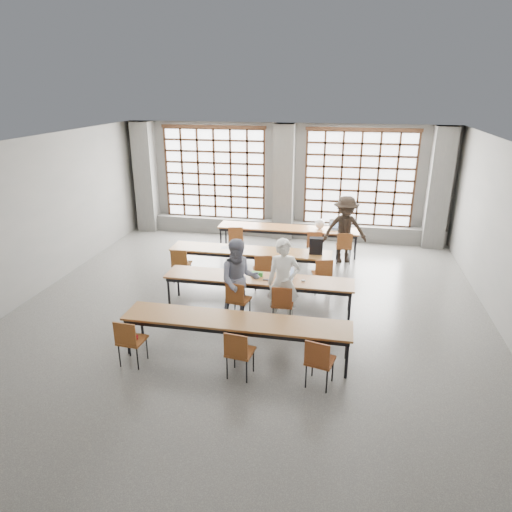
{
  "coord_description": "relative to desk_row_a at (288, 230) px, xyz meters",
  "views": [
    {
      "loc": [
        1.83,
        -8.52,
        4.54
      ],
      "look_at": [
        0.08,
        0.4,
        1.13
      ],
      "focal_mm": 32.0,
      "sensor_mm": 36.0,
      "label": 1
    }
  ],
  "objects": [
    {
      "name": "desk_row_a",
      "position": [
        0.0,
        0.0,
        0.0
      ],
      "size": [
        4.0,
        0.7,
        0.73
      ],
      "color": "brown",
      "rests_on": "floor"
    },
    {
      "name": "chair_front_right",
      "position": [
        0.45,
        -4.36,
        -0.13
      ],
      "size": [
        0.43,
        0.44,
        0.88
      ],
      "color": "maroon",
      "rests_on": "floor"
    },
    {
      "name": "chair_near_left",
      "position": [
        -1.89,
        -6.25,
        -0.13
      ],
      "size": [
        0.45,
        0.45,
        0.88
      ],
      "color": "brown",
      "rests_on": "floor"
    },
    {
      "name": "plastic_bag",
      "position": [
        0.9,
        0.05,
        0.21
      ],
      "size": [
        0.27,
        0.22,
        0.29
      ],
      "primitive_type": "ellipsoid",
      "rotation": [
        0.0,
        0.0,
        0.04
      ],
      "color": "white",
      "rests_on": "desk_row_a"
    },
    {
      "name": "paper_sheet_a",
      "position": [
        -1.27,
        -2.02,
        0.07
      ],
      "size": [
        0.3,
        0.21,
        0.0
      ],
      "primitive_type": "cube",
      "rotation": [
        0.0,
        0.0,
        -0.01
      ],
      "color": "silver",
      "rests_on": "desk_row_b"
    },
    {
      "name": "phone",
      "position": [
        0.03,
        -3.83,
        0.07
      ],
      "size": [
        0.14,
        0.08,
        0.01
      ],
      "primitive_type": "cube",
      "rotation": [
        0.0,
        0.0,
        0.19
      ],
      "color": "black",
      "rests_on": "desk_row_c"
    },
    {
      "name": "wall_back",
      "position": [
        -0.32,
        1.59,
        1.09
      ],
      "size": [
        10.0,
        0.0,
        10.0
      ],
      "primitive_type": "plane",
      "rotation": [
        1.57,
        0.0,
        0.0
      ],
      "color": "slate",
      "rests_on": "floor"
    },
    {
      "name": "chair_back_left",
      "position": [
        -1.38,
        -0.63,
        -0.13
      ],
      "size": [
        0.49,
        0.5,
        0.88
      ],
      "color": "brown",
      "rests_on": "floor"
    },
    {
      "name": "backpack",
      "position": [
        0.93,
        -2.02,
        0.27
      ],
      "size": [
        0.34,
        0.23,
        0.4
      ],
      "primitive_type": "cube",
      "rotation": [
        0.0,
        0.0,
        0.09
      ],
      "color": "black",
      "rests_on": "desk_row_b"
    },
    {
      "name": "chair_near_mid",
      "position": [
        0.0,
        -6.25,
        -0.13
      ],
      "size": [
        0.47,
        0.47,
        0.88
      ],
      "color": "brown",
      "rests_on": "floor"
    },
    {
      "name": "floor",
      "position": [
        -0.32,
        -3.91,
        -0.66
      ],
      "size": [
        11.0,
        11.0,
        0.0
      ],
      "primitive_type": "plane",
      "color": "#50504E",
      "rests_on": "ground"
    },
    {
      "name": "window_left",
      "position": [
        -2.57,
        1.51,
        1.24
      ],
      "size": [
        3.32,
        0.12,
        3.0
      ],
      "color": "white",
      "rests_on": "wall_back"
    },
    {
      "name": "chair_mid_left",
      "position": [
        -2.26,
        -2.7,
        -0.13
      ],
      "size": [
        0.44,
        0.44,
        0.88
      ],
      "color": "brown",
      "rests_on": "floor"
    },
    {
      "name": "mouse",
      "position": [
        0.8,
        -3.75,
        0.08
      ],
      "size": [
        0.11,
        0.09,
        0.04
      ],
      "primitive_type": "ellipsoid",
      "rotation": [
        0.0,
        0.0,
        -0.34
      ],
      "color": "silver",
      "rests_on": "desk_row_c"
    },
    {
      "name": "column_left",
      "position": [
        -4.82,
        1.31,
        1.09
      ],
      "size": [
        0.6,
        0.55,
        3.5
      ],
      "primitive_type": "cube",
      "color": "#575754",
      "rests_on": "floor"
    },
    {
      "name": "student_male",
      "position": [
        0.45,
        -4.23,
        0.22
      ],
      "size": [
        0.71,
        0.52,
        1.78
      ],
      "primitive_type": "imported",
      "rotation": [
        0.0,
        0.0,
        0.16
      ],
      "color": "white",
      "rests_on": "floor"
    },
    {
      "name": "student_female",
      "position": [
        -0.45,
        -4.23,
        0.19
      ],
      "size": [
        0.99,
        0.88,
        1.72
      ],
      "primitive_type": "imported",
      "rotation": [
        0.0,
        0.0,
        0.31
      ],
      "color": "#181F4A",
      "rests_on": "floor"
    },
    {
      "name": "chair_mid_centre",
      "position": [
        -0.25,
        -2.7,
        -0.13
      ],
      "size": [
        0.52,
        0.52,
        0.88
      ],
      "color": "brown",
      "rests_on": "floor"
    },
    {
      "name": "chair_mid_right",
      "position": [
        1.15,
        -2.7,
        -0.13
      ],
      "size": [
        0.51,
        0.51,
        0.88
      ],
      "color": "brown",
      "rests_on": "floor"
    },
    {
      "name": "column_mid",
      "position": [
        -0.32,
        1.31,
        1.09
      ],
      "size": [
        0.6,
        0.55,
        3.5
      ],
      "primitive_type": "cube",
      "color": "#575754",
      "rests_on": "floor"
    },
    {
      "name": "wall_front",
      "position": [
        -0.32,
        -9.41,
        1.09
      ],
      "size": [
        10.0,
        0.0,
        10.0
      ],
      "primitive_type": "plane",
      "rotation": [
        -1.57,
        0.0,
        0.0
      ],
      "color": "slate",
      "rests_on": "floor"
    },
    {
      "name": "laptop_back",
      "position": [
        1.34,
        0.11,
        0.13
      ],
      "size": [
        0.39,
        0.34,
        0.26
      ],
      "color": "#B7B7BC",
      "rests_on": "desk_row_a"
    },
    {
      "name": "desk_row_b",
      "position": [
        -0.67,
        -2.07,
        0.0
      ],
      "size": [
        4.0,
        0.7,
        0.73
      ],
      "color": "brown",
      "rests_on": "floor"
    },
    {
      "name": "wall_left",
      "position": [
        -5.32,
        -3.91,
        1.09
      ],
      "size": [
        0.0,
        11.0,
        11.0
      ],
      "primitive_type": "plane",
      "rotation": [
        1.57,
        0.0,
        1.57
      ],
      "color": "slate",
      "rests_on": "floor"
    },
    {
      "name": "chair_back_mid",
      "position": [
        0.81,
        -0.63,
        -0.13
      ],
      "size": [
        0.46,
        0.46,
        0.88
      ],
      "color": "brown",
      "rests_on": "floor"
    },
    {
      "name": "red_pouch",
      "position": [
        -1.89,
        -6.17,
        -0.16
      ],
      "size": [
        0.21,
        0.12,
        0.06
      ],
      "primitive_type": "cube",
      "rotation": [
        0.0,
        0.0,
        0.24
      ],
      "color": "maroon",
      "rests_on": "chair_near_left"
    },
    {
      "name": "desk_row_c",
      "position": [
        -0.15,
        -3.73,
        0.0
      ],
      "size": [
        4.0,
        0.7,
        0.73
      ],
      "color": "brown",
      "rests_on": "floor"
    },
    {
      "name": "window_right",
      "position": [
        1.93,
        1.51,
        1.24
      ],
      "size": [
        3.32,
        0.12,
        3.0
      ],
      "color": "white",
      "rests_on": "wall_back"
    },
    {
      "name": "green_box",
      "position": [
        -0.2,
        -3.65,
        0.11
      ],
      "size": [
        0.25,
        0.09,
        0.09
      ],
      "primitive_type": "cube",
      "rotation": [
        0.0,
        0.0,
        0.01
      ],
      "color": "green",
      "rests_on": "desk_row_c"
    },
    {
      "name": "chair_near_right",
      "position": [
        1.3,
        -6.25,
        -0.13
      ],
      "size": [
        0.5,
        0.51,
        0.88
      ],
      "color": "brown",
      "rests_on": "floor"
    },
    {
      "name": "chair_front_left",
      "position": [
        -0.46,
        -4.36,
        -0.13
      ],
      "size": [
        0.49,
        0.49,
        0.88
      ],
      "color": "brown",
      "rests_on": "floor"
    },
    {
      "name": "laptop_front",
      "position": [
        0.41,
        -3.62,
        0.13
      ],
      "size": [
        0.38,
        0.33,
        0.26
      ],
      "color": "silver",
      "rests_on": "desk_row_c"
    },
    {
      "name": "student_back",
      "position": [
        1.6,
        -0.5,
        0.25
      ],
      "size": [
        1.29,
        0.91,
        1.83
      ],
      "primitive_type": "imported",
      "rotation": [
        0.0,
        0.0,
        0.21
      ],
      "color": "black",
      "rests_on": "floor"
    },
    {
      "name": "paper_sheet_b",
      "position": [
        -0.97,
        -2.12,
        0.07
      ],
      "size": [
        0.36,
        0.33,
        0.0
      ],
      "primitive_type": "cube",
      "rotation": [
        0.0,
        0.0,
        -0.54
      ],
      "color": "white",
      "rests_on": "desk_row_b"
    },
    {
      "name": "ceiling",
      "position": [
        -0.32,
        -3.91,
        2.84
      ],
      "size": [
        11.0,
        11.0,
        0.0
      ],
      "primitive_type": "plane",
      "rotation": [
        3.14,
        0.0,
        0.0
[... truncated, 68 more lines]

